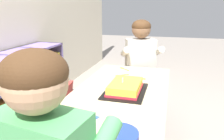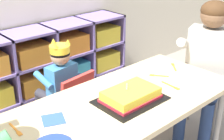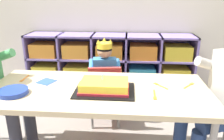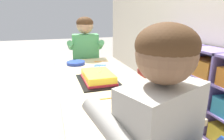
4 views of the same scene
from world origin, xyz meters
name	(u,v)px [view 2 (image 2 of 4)]	position (x,y,z in m)	size (l,w,h in m)	color
storage_cubby_shelf	(32,79)	(-0.01, 1.05, 0.36)	(1.85, 0.31, 0.77)	#7F6BB2
activity_table	(120,108)	(0.00, 0.00, 0.55)	(1.48, 0.65, 0.60)	#D1B789
classroom_chair_blue	(69,103)	(-0.01, 0.51, 0.36)	(0.34, 0.37, 0.61)	red
child_with_crown	(58,81)	(-0.02, 0.62, 0.51)	(0.31, 0.32, 0.82)	#3D7FBC
classroom_chair_guest_side	(206,80)	(0.92, 0.00, 0.43)	(0.40, 0.39, 0.69)	#1E4CA8
guest_at_table_side	(207,58)	(0.81, -0.04, 0.65)	(0.49, 0.47, 1.05)	#B2ADA3
birthday_cake_on_tray	(131,96)	(0.05, -0.04, 0.63)	(0.38, 0.28, 0.11)	black
paper_napkin_square	(53,119)	(-0.38, 0.09, 0.60)	(0.11, 0.11, 0.00)	#3356B7
fork_near_cake_tray	(174,67)	(0.62, 0.10, 0.60)	(0.10, 0.11, 0.00)	orange
fork_by_napkin	(172,86)	(0.37, -0.08, 0.60)	(0.02, 0.14, 0.00)	orange
fork_at_table_front_edge	(16,130)	(-0.57, 0.13, 0.60)	(0.02, 0.13, 0.00)	orange
fork_near_child_seat	(158,76)	(0.42, 0.08, 0.60)	(0.09, 0.11, 0.00)	orange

